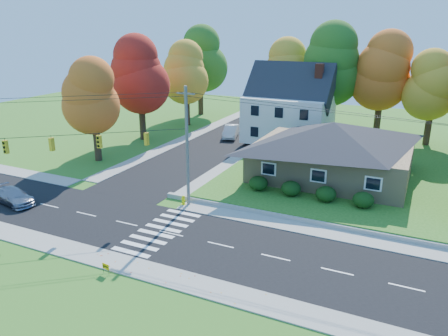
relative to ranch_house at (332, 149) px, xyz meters
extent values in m
plane|color=#3D7923|center=(-8.00, -16.00, -3.27)|extent=(120.00, 120.00, 0.00)
cube|color=black|center=(-8.00, -16.00, -3.26)|extent=(90.00, 8.00, 0.02)
cube|color=black|center=(-16.00, 10.00, -3.25)|extent=(8.00, 44.00, 0.02)
cube|color=#9C9A90|center=(-8.00, -11.00, -3.23)|extent=(90.00, 2.00, 0.08)
cube|color=#9C9A90|center=(-8.00, -21.00, -3.23)|extent=(90.00, 2.00, 0.08)
cube|color=#3D7923|center=(5.00, 5.00, -3.02)|extent=(30.00, 30.00, 0.50)
cube|color=tan|center=(0.00, 0.00, -1.17)|extent=(14.00, 10.00, 3.20)
pyramid|color=#26262B|center=(0.00, 0.00, 1.53)|extent=(14.60, 10.60, 2.20)
cube|color=silver|center=(-8.00, 12.00, 0.03)|extent=(10.00, 8.00, 5.60)
pyramid|color=#26262B|center=(-8.00, 12.00, 4.03)|extent=(10.40, 8.40, 2.40)
cube|color=brown|center=(-4.50, 12.00, 2.03)|extent=(0.90, 0.90, 9.60)
ellipsoid|color=#163A10|center=(-5.00, -6.20, -2.13)|extent=(1.70, 1.70, 1.27)
ellipsoid|color=#163A10|center=(-2.00, -6.20, -2.13)|extent=(1.70, 1.70, 1.27)
ellipsoid|color=#163A10|center=(1.00, -6.20, -2.13)|extent=(1.70, 1.70, 1.27)
ellipsoid|color=#163A10|center=(4.00, -6.20, -2.13)|extent=(1.70, 1.70, 1.27)
cylinder|color=#666059|center=(-9.50, -10.80, 1.73)|extent=(0.26, 0.26, 10.00)
cube|color=#666059|center=(-9.50, -10.80, 6.13)|extent=(1.60, 0.12, 0.12)
cube|color=gold|center=(-20.00, -19.20, 2.68)|extent=(0.34, 0.26, 1.00)
cube|color=gold|center=(-17.50, -17.20, 2.68)|extent=(0.26, 0.34, 1.00)
cube|color=gold|center=(-14.80, -15.05, 2.68)|extent=(0.34, 0.26, 1.00)
cube|color=gold|center=(-12.00, -12.80, 2.68)|extent=(0.26, 0.34, 1.00)
cylinder|color=black|center=(-16.00, -16.00, 3.33)|extent=(13.02, 10.43, 0.04)
cylinder|color=#3F2A19|center=(-10.00, 18.00, -0.07)|extent=(0.80, 0.80, 5.40)
sphere|color=gold|center=(-10.00, 18.00, 3.83)|extent=(6.72, 6.72, 6.72)
sphere|color=gold|center=(-10.00, 18.00, 5.51)|extent=(5.91, 5.91, 5.91)
sphere|color=gold|center=(-10.00, 18.00, 7.19)|extent=(5.11, 5.11, 5.11)
cylinder|color=#3F2A19|center=(-4.00, 17.00, 0.38)|extent=(0.86, 0.86, 6.30)
sphere|color=#336A1D|center=(-4.00, 17.00, 4.93)|extent=(7.84, 7.84, 7.84)
sphere|color=#336A1D|center=(-4.00, 17.00, 6.89)|extent=(6.90, 6.90, 6.90)
sphere|color=#336A1D|center=(-4.00, 17.00, 8.85)|extent=(5.96, 5.96, 5.96)
cylinder|color=#3F2A19|center=(2.00, 18.00, 0.16)|extent=(0.83, 0.83, 5.85)
sphere|color=orange|center=(2.00, 18.00, 4.38)|extent=(7.28, 7.28, 7.28)
sphere|color=orange|center=(2.00, 18.00, 6.20)|extent=(6.41, 6.41, 6.41)
sphere|color=orange|center=(2.00, 18.00, 8.02)|extent=(5.53, 5.53, 5.53)
cylinder|color=#3F2A19|center=(8.00, 17.00, -0.29)|extent=(0.77, 0.77, 4.95)
sphere|color=gold|center=(8.00, 17.00, 3.28)|extent=(6.16, 6.16, 6.16)
sphere|color=gold|center=(8.00, 17.00, 4.82)|extent=(5.42, 5.42, 5.42)
sphere|color=gold|center=(8.00, 17.00, 6.36)|extent=(4.68, 4.68, 4.68)
cylinder|color=#3F2A19|center=(-25.00, -4.00, -0.79)|extent=(0.77, 0.77, 4.95)
sphere|color=orange|center=(-25.00, -4.00, 2.78)|extent=(6.16, 6.16, 6.16)
sphere|color=orange|center=(-25.00, -4.00, 4.32)|extent=(5.42, 5.42, 5.42)
sphere|color=orange|center=(-25.00, -4.00, 5.86)|extent=(4.68, 4.68, 4.68)
cylinder|color=#3F2A19|center=(-26.00, 6.00, -0.34)|extent=(0.83, 0.83, 5.85)
sphere|color=#B02016|center=(-26.00, 6.00, 3.88)|extent=(7.28, 7.28, 7.28)
sphere|color=#B02016|center=(-26.00, 6.00, 5.70)|extent=(6.41, 6.41, 6.41)
sphere|color=#B02016|center=(-26.00, 6.00, 7.52)|extent=(5.53, 5.53, 5.53)
cylinder|color=#3F2A19|center=(-25.00, 16.00, -0.57)|extent=(0.80, 0.80, 5.40)
sphere|color=gold|center=(-25.00, 16.00, 3.33)|extent=(6.72, 6.72, 6.72)
sphere|color=gold|center=(-25.00, 16.00, 5.01)|extent=(5.91, 5.91, 5.91)
sphere|color=gold|center=(-25.00, 16.00, 6.69)|extent=(5.11, 5.11, 5.11)
cylinder|color=#3F2A19|center=(-27.00, 24.00, -0.12)|extent=(0.86, 0.86, 6.30)
sphere|color=#336A1D|center=(-27.00, 24.00, 4.43)|extent=(7.84, 7.84, 7.84)
sphere|color=#336A1D|center=(-27.00, 24.00, 6.39)|extent=(6.90, 6.90, 6.90)
sphere|color=#336A1D|center=(-27.00, 24.00, 8.35)|extent=(5.96, 5.96, 5.96)
imported|color=#8B8D9E|center=(-23.08, -16.91, -2.59)|extent=(4.82, 2.73, 1.32)
imported|color=silver|center=(-15.87, 11.79, -2.44)|extent=(3.03, 5.20, 1.62)
cylinder|color=yellow|center=(-9.88, -11.02, -3.21)|extent=(0.39, 0.39, 0.11)
cylinder|color=yellow|center=(-9.88, -11.02, -2.89)|extent=(0.26, 0.26, 0.59)
sphere|color=yellow|center=(-9.88, -11.02, -2.54)|extent=(0.28, 0.28, 0.28)
cylinder|color=yellow|center=(-9.88, -11.02, -2.78)|extent=(0.50, 0.30, 0.13)
cylinder|color=black|center=(-8.94, -22.29, -3.03)|extent=(0.02, 0.02, 0.46)
cylinder|color=black|center=(-8.54, -22.29, -3.03)|extent=(0.02, 0.02, 0.46)
cube|color=#FFAF00|center=(-8.74, -22.29, -2.76)|extent=(0.56, 0.11, 0.37)
camera|label=1|loc=(7.76, -40.28, 11.28)|focal=35.00mm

